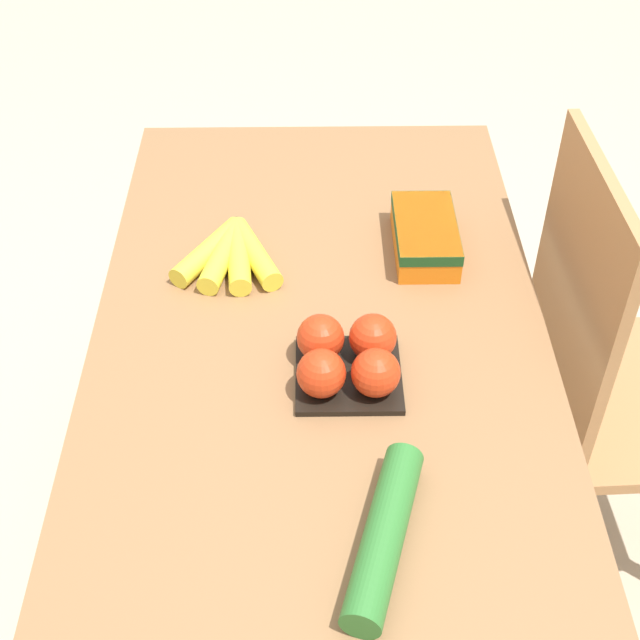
{
  "coord_description": "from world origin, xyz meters",
  "views": [
    {
      "loc": [
        1.01,
        -0.01,
        1.71
      ],
      "look_at": [
        0.0,
        0.0,
        0.78
      ],
      "focal_mm": 50.0,
      "sensor_mm": 36.0,
      "label": 1
    }
  ],
  "objects_px": {
    "banana_bunch": "(231,253)",
    "carrot_bag": "(425,234)",
    "chair": "(616,383)",
    "cucumber_near": "(384,534)",
    "tomato_pack": "(349,358)"
  },
  "relations": [
    {
      "from": "chair",
      "to": "cucumber_near",
      "type": "distance_m",
      "value": 0.75
    },
    {
      "from": "banana_bunch",
      "to": "carrot_bag",
      "type": "xyz_separation_m",
      "value": [
        -0.03,
        0.33,
        0.02
      ]
    },
    {
      "from": "banana_bunch",
      "to": "carrot_bag",
      "type": "height_order",
      "value": "carrot_bag"
    },
    {
      "from": "cucumber_near",
      "to": "chair",
      "type": "bearing_deg",
      "value": 136.63
    },
    {
      "from": "banana_bunch",
      "to": "carrot_bag",
      "type": "bearing_deg",
      "value": 94.98
    },
    {
      "from": "chair",
      "to": "banana_bunch",
      "type": "distance_m",
      "value": 0.75
    },
    {
      "from": "chair",
      "to": "banana_bunch",
      "type": "xyz_separation_m",
      "value": [
        -0.06,
        -0.7,
        0.27
      ]
    },
    {
      "from": "chair",
      "to": "banana_bunch",
      "type": "height_order",
      "value": "chair"
    },
    {
      "from": "chair",
      "to": "cucumber_near",
      "type": "relative_size",
      "value": 3.75
    },
    {
      "from": "banana_bunch",
      "to": "carrot_bag",
      "type": "relative_size",
      "value": 1.0
    },
    {
      "from": "banana_bunch",
      "to": "tomato_pack",
      "type": "bearing_deg",
      "value": 34.45
    },
    {
      "from": "chair",
      "to": "banana_bunch",
      "type": "relative_size",
      "value": 5.1
    },
    {
      "from": "chair",
      "to": "cucumber_near",
      "type": "xyz_separation_m",
      "value": [
        0.51,
        -0.48,
        0.27
      ]
    },
    {
      "from": "tomato_pack",
      "to": "cucumber_near",
      "type": "relative_size",
      "value": 0.6
    },
    {
      "from": "banana_bunch",
      "to": "carrot_bag",
      "type": "distance_m",
      "value": 0.33
    }
  ]
}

